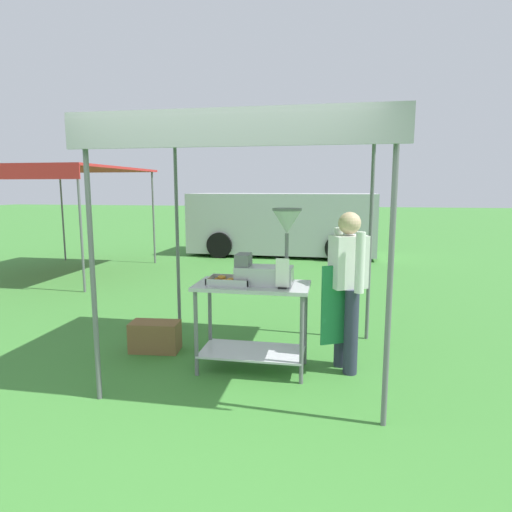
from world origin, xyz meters
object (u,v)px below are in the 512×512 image
donut_cart (252,310)px  neighbour_tent (65,171)px  van_silver (283,223)px  vendor (347,283)px  supply_crate (155,336)px  stall_canopy (254,137)px  menu_sign (282,276)px  donut_tray (229,282)px  donut_fryer (271,255)px

donut_cart → neighbour_tent: (-4.81, 4.27, 1.57)m
van_silver → vendor: bearing=-78.5°
supply_crate → van_silver: size_ratio=0.11×
stall_canopy → menu_sign: stall_canopy is taller
menu_sign → van_silver: van_silver is taller
stall_canopy → donut_cart: stall_canopy is taller
van_silver → neighbour_tent: bearing=-138.9°
donut_tray → vendor: size_ratio=0.27×
vendor → menu_sign: bearing=-152.7°
donut_tray → vendor: bearing=10.6°
donut_tray → menu_sign: size_ratio=1.48×
stall_canopy → donut_tray: 1.43m
stall_canopy → supply_crate: size_ratio=4.60×
stall_canopy → supply_crate: stall_canopy is taller
donut_cart → neighbour_tent: 6.62m
donut_fryer → van_silver: (-0.82, 7.89, -0.31)m
supply_crate → van_silver: (0.54, 7.59, 0.71)m
donut_cart → van_silver: 7.93m
donut_fryer → neighbour_tent: size_ratio=0.23×
donut_cart → stall_canopy: bearing=90.0°
donut_cart → menu_sign: 0.53m
donut_cart → donut_fryer: 0.59m
donut_cart → vendor: 0.98m
donut_fryer → menu_sign: (0.14, -0.16, -0.17)m
vendor → van_silver: (-1.57, 7.73, -0.03)m
stall_canopy → vendor: bearing=4.2°
menu_sign → supply_crate: bearing=163.2°
donut_fryer → van_silver: bearing=96.0°
stall_canopy → neighbour_tent: 6.37m
donut_fryer → van_silver: 7.94m
donut_cart → van_silver: size_ratio=0.22×
stall_canopy → donut_cart: bearing=-90.0°
van_silver → neighbour_tent: size_ratio=1.52×
donut_fryer → supply_crate: donut_fryer is taller
menu_sign → neighbour_tent: 6.87m
donut_tray → neighbour_tent: neighbour_tent is taller
neighbour_tent → supply_crate: bearing=-47.5°
donut_cart → donut_tray: bearing=-167.6°
stall_canopy → supply_crate: bearing=170.1°
menu_sign → donut_tray: bearing=169.9°
supply_crate → neighbour_tent: (-3.63, 3.96, 2.03)m
donut_tray → neighbour_tent: size_ratio=0.13×
van_silver → neighbour_tent: neighbour_tent is taller
donut_tray → menu_sign: 0.57m
donut_fryer → neighbour_tent: bearing=139.5°
donut_cart → menu_sign: menu_sign is taller
donut_cart → supply_crate: size_ratio=1.99×
van_silver → menu_sign: bearing=-83.2°
menu_sign → van_silver: 8.11m
donut_tray → supply_crate: size_ratio=0.75×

